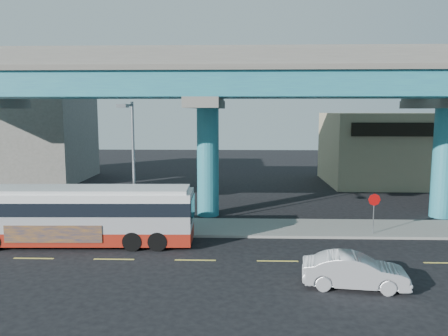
{
  "coord_description": "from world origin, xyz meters",
  "views": [
    {
      "loc": [
        2.06,
        -20.74,
        7.25
      ],
      "look_at": [
        1.27,
        4.0,
        3.98
      ],
      "focal_mm": 35.0,
      "sensor_mm": 36.0,
      "label": 1
    }
  ],
  "objects_px": {
    "transit_bus": "(81,213)",
    "parked_car": "(38,215)",
    "street_lamp": "(131,149)",
    "sedan": "(355,271)",
    "stop_sign": "(374,205)"
  },
  "relations": [
    {
      "from": "transit_bus",
      "to": "parked_car",
      "type": "height_order",
      "value": "transit_bus"
    },
    {
      "from": "parked_car",
      "to": "transit_bus",
      "type": "bearing_deg",
      "value": -121.8
    },
    {
      "from": "sedan",
      "to": "parked_car",
      "type": "xyz_separation_m",
      "value": [
        -17.38,
        9.05,
        0.04
      ]
    },
    {
      "from": "sedan",
      "to": "parked_car",
      "type": "height_order",
      "value": "sedan"
    },
    {
      "from": "street_lamp",
      "to": "transit_bus",
      "type": "bearing_deg",
      "value": -152.03
    },
    {
      "from": "street_lamp",
      "to": "stop_sign",
      "type": "height_order",
      "value": "street_lamp"
    },
    {
      "from": "sedan",
      "to": "street_lamp",
      "type": "relative_size",
      "value": 0.58
    },
    {
      "from": "parked_car",
      "to": "stop_sign",
      "type": "xyz_separation_m",
      "value": [
        20.43,
        -1.51,
        1.09
      ]
    },
    {
      "from": "transit_bus",
      "to": "parked_car",
      "type": "relative_size",
      "value": 3.41
    },
    {
      "from": "transit_bus",
      "to": "street_lamp",
      "type": "bearing_deg",
      "value": 26.31
    },
    {
      "from": "parked_car",
      "to": "street_lamp",
      "type": "xyz_separation_m",
      "value": [
        6.56,
        -2.24,
        4.36
      ]
    },
    {
      "from": "parked_car",
      "to": "stop_sign",
      "type": "distance_m",
      "value": 20.52
    },
    {
      "from": "stop_sign",
      "to": "transit_bus",
      "type": "bearing_deg",
      "value": -154.12
    },
    {
      "from": "sedan",
      "to": "parked_car",
      "type": "distance_m",
      "value": 19.6
    },
    {
      "from": "sedan",
      "to": "stop_sign",
      "type": "distance_m",
      "value": 8.22
    }
  ]
}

